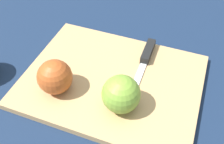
{
  "coord_description": "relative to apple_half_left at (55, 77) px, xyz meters",
  "views": [
    {
      "loc": [
        0.11,
        -0.37,
        0.43
      ],
      "look_at": [
        0.0,
        0.0,
        0.03
      ],
      "focal_mm": 42.0,
      "sensor_mm": 36.0,
      "label": 1
    }
  ],
  "objects": [
    {
      "name": "apple_half_left",
      "position": [
        0.0,
        0.0,
        0.0
      ],
      "size": [
        0.07,
        0.07,
        0.07
      ],
      "rotation": [
        0.0,
        0.0,
        1.91
      ],
      "color": "#AD4C1E",
      "rests_on": "cutting_board"
    },
    {
      "name": "ground_plane",
      "position": [
        0.1,
        0.06,
        -0.05
      ],
      "size": [
        4.0,
        4.0,
        0.0
      ],
      "primitive_type": "plane",
      "color": "#14233D"
    },
    {
      "name": "knife",
      "position": [
        0.16,
        0.15,
        -0.03
      ],
      "size": [
        0.03,
        0.17,
        0.02
      ],
      "rotation": [
        0.0,
        0.0,
        -1.63
      ],
      "color": "silver",
      "rests_on": "cutting_board"
    },
    {
      "name": "cutting_board",
      "position": [
        0.1,
        0.06,
        -0.04
      ],
      "size": [
        0.39,
        0.32,
        0.01
      ],
      "color": "tan",
      "rests_on": "ground_plane"
    },
    {
      "name": "apple_half_right",
      "position": [
        0.14,
        -0.01,
        0.0
      ],
      "size": [
        0.07,
        0.07,
        0.07
      ],
      "rotation": [
        0.0,
        0.0,
        1.51
      ],
      "color": "olive",
      "rests_on": "cutting_board"
    }
  ]
}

